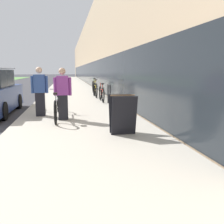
{
  "coord_description": "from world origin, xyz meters",
  "views": [
    {
      "loc": [
        4.96,
        -5.09,
        1.57
      ],
      "look_at": [
        8.14,
        12.63,
        -1.42
      ],
      "focal_mm": 40.0,
      "sensor_mm": 36.0,
      "label": 1
    }
  ],
  "objects_px": {
    "person_bystander": "(40,92)",
    "bike_rack_hoop": "(109,92)",
    "tandem_bicycle": "(57,106)",
    "cruiser_bike_farthest": "(94,87)",
    "cruiser_bike_middle": "(95,90)",
    "cruiser_bike_nearest": "(102,94)",
    "sandwich_board_sign": "(122,114)",
    "person_rider": "(63,94)"
  },
  "relations": [
    {
      "from": "person_bystander",
      "to": "bike_rack_hoop",
      "type": "relative_size",
      "value": 1.83
    },
    {
      "from": "tandem_bicycle",
      "to": "cruiser_bike_farthest",
      "type": "xyz_separation_m",
      "value": [
        2.04,
        8.31,
        0.05
      ]
    },
    {
      "from": "cruiser_bike_middle",
      "to": "cruiser_bike_farthest",
      "type": "relative_size",
      "value": 1.02
    },
    {
      "from": "bike_rack_hoop",
      "to": "cruiser_bike_farthest",
      "type": "bearing_deg",
      "value": 90.81
    },
    {
      "from": "tandem_bicycle",
      "to": "cruiser_bike_nearest",
      "type": "bearing_deg",
      "value": 63.62
    },
    {
      "from": "bike_rack_hoop",
      "to": "cruiser_bike_middle",
      "type": "xyz_separation_m",
      "value": [
        -0.27,
        3.02,
        -0.1
      ]
    },
    {
      "from": "person_bystander",
      "to": "sandwich_board_sign",
      "type": "relative_size",
      "value": 1.72
    },
    {
      "from": "cruiser_bike_nearest",
      "to": "sandwich_board_sign",
      "type": "relative_size",
      "value": 1.84
    },
    {
      "from": "person_rider",
      "to": "person_bystander",
      "type": "relative_size",
      "value": 0.98
    },
    {
      "from": "person_rider",
      "to": "cruiser_bike_middle",
      "type": "xyz_separation_m",
      "value": [
        1.64,
        6.29,
        -0.35
      ]
    },
    {
      "from": "cruiser_bike_nearest",
      "to": "cruiser_bike_middle",
      "type": "relative_size",
      "value": 0.9
    },
    {
      "from": "tandem_bicycle",
      "to": "sandwich_board_sign",
      "type": "distance_m",
      "value": 2.75
    },
    {
      "from": "tandem_bicycle",
      "to": "cruiser_bike_middle",
      "type": "relative_size",
      "value": 1.49
    },
    {
      "from": "bike_rack_hoop",
      "to": "cruiser_bike_farthest",
      "type": "distance_m",
      "value": 5.4
    },
    {
      "from": "bike_rack_hoop",
      "to": "cruiser_bike_middle",
      "type": "bearing_deg",
      "value": 95.13
    },
    {
      "from": "tandem_bicycle",
      "to": "cruiser_bike_farthest",
      "type": "distance_m",
      "value": 8.56
    },
    {
      "from": "bike_rack_hoop",
      "to": "cruiser_bike_farthest",
      "type": "xyz_separation_m",
      "value": [
        -0.08,
        5.4,
        -0.1
      ]
    },
    {
      "from": "tandem_bicycle",
      "to": "cruiser_bike_farthest",
      "type": "height_order",
      "value": "cruiser_bike_farthest"
    },
    {
      "from": "bike_rack_hoop",
      "to": "sandwich_board_sign",
      "type": "xyz_separation_m",
      "value": [
        -0.56,
        -5.18,
        -0.06
      ]
    },
    {
      "from": "cruiser_bike_nearest",
      "to": "cruiser_bike_middle",
      "type": "height_order",
      "value": "cruiser_bike_middle"
    },
    {
      "from": "person_rider",
      "to": "cruiser_bike_farthest",
      "type": "bearing_deg",
      "value": 78.03
    },
    {
      "from": "tandem_bicycle",
      "to": "cruiser_bike_middle",
      "type": "bearing_deg",
      "value": 72.75
    },
    {
      "from": "tandem_bicycle",
      "to": "person_bystander",
      "type": "distance_m",
      "value": 0.79
    },
    {
      "from": "cruiser_bike_middle",
      "to": "cruiser_bike_nearest",
      "type": "bearing_deg",
      "value": -88.02
    },
    {
      "from": "person_bystander",
      "to": "sandwich_board_sign",
      "type": "bearing_deg",
      "value": -52.15
    },
    {
      "from": "person_rider",
      "to": "person_bystander",
      "type": "xyz_separation_m",
      "value": [
        -0.72,
        0.77,
        0.02
      ]
    },
    {
      "from": "tandem_bicycle",
      "to": "person_bystander",
      "type": "bearing_deg",
      "value": 142.3
    },
    {
      "from": "person_bystander",
      "to": "tandem_bicycle",
      "type": "bearing_deg",
      "value": -37.7
    },
    {
      "from": "cruiser_bike_middle",
      "to": "cruiser_bike_farthest",
      "type": "height_order",
      "value": "cruiser_bike_farthest"
    },
    {
      "from": "person_bystander",
      "to": "cruiser_bike_farthest",
      "type": "distance_m",
      "value": 8.32
    },
    {
      "from": "tandem_bicycle",
      "to": "bike_rack_hoop",
      "type": "bearing_deg",
      "value": 54.04
    },
    {
      "from": "person_bystander",
      "to": "cruiser_bike_middle",
      "type": "distance_m",
      "value": 6.02
    },
    {
      "from": "cruiser_bike_middle",
      "to": "bike_rack_hoop",
      "type": "bearing_deg",
      "value": -84.87
    },
    {
      "from": "tandem_bicycle",
      "to": "sandwich_board_sign",
      "type": "xyz_separation_m",
      "value": [
        1.56,
        -2.27,
        0.09
      ]
    },
    {
      "from": "cruiser_bike_middle",
      "to": "cruiser_bike_farthest",
      "type": "bearing_deg",
      "value": 85.34
    },
    {
      "from": "person_bystander",
      "to": "sandwich_board_sign",
      "type": "height_order",
      "value": "person_bystander"
    },
    {
      "from": "person_rider",
      "to": "cruiser_bike_middle",
      "type": "relative_size",
      "value": 0.82
    },
    {
      "from": "cruiser_bike_farthest",
      "to": "cruiser_bike_middle",
      "type": "bearing_deg",
      "value": -94.66
    },
    {
      "from": "bike_rack_hoop",
      "to": "person_bystander",
      "type": "bearing_deg",
      "value": -136.49
    },
    {
      "from": "person_rider",
      "to": "bike_rack_hoop",
      "type": "xyz_separation_m",
      "value": [
        1.92,
        3.27,
        -0.25
      ]
    },
    {
      "from": "cruiser_bike_nearest",
      "to": "tandem_bicycle",
      "type": "bearing_deg",
      "value": -116.38
    },
    {
      "from": "bike_rack_hoop",
      "to": "cruiser_bike_farthest",
      "type": "height_order",
      "value": "cruiser_bike_farthest"
    }
  ]
}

